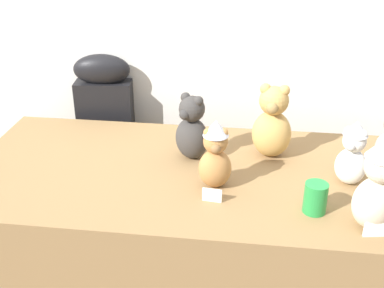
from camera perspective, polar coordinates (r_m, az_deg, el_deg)
display_table at (r=2.16m, az=0.00°, el=-11.38°), size 1.79×0.86×0.72m
instrument_case at (r=2.65m, az=-9.62°, el=-0.26°), size 0.29×0.15×1.01m
teddy_bear_honey at (r=2.04m, az=9.22°, el=2.34°), size 0.18×0.16×0.31m
teddy_bear_caramel at (r=1.80m, az=2.70°, el=-1.28°), size 0.13×0.12×0.27m
teddy_bear_charcoal at (r=2.01m, az=-0.03°, el=1.74°), size 0.19×0.18×0.28m
teddy_bear_cream at (r=1.67m, az=20.68°, el=-4.43°), size 0.18×0.17×0.33m
teddy_bear_snow at (r=1.92m, az=17.98°, el=-1.06°), size 0.15×0.14×0.26m
party_cup_green at (r=1.75m, az=14.02°, el=-6.03°), size 0.08×0.08×0.11m
name_card_front_left at (r=1.77m, az=2.32°, el=-5.91°), size 0.07×0.02×0.05m
name_card_front_middle at (r=1.70m, az=20.28°, el=-9.25°), size 0.07×0.02×0.05m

